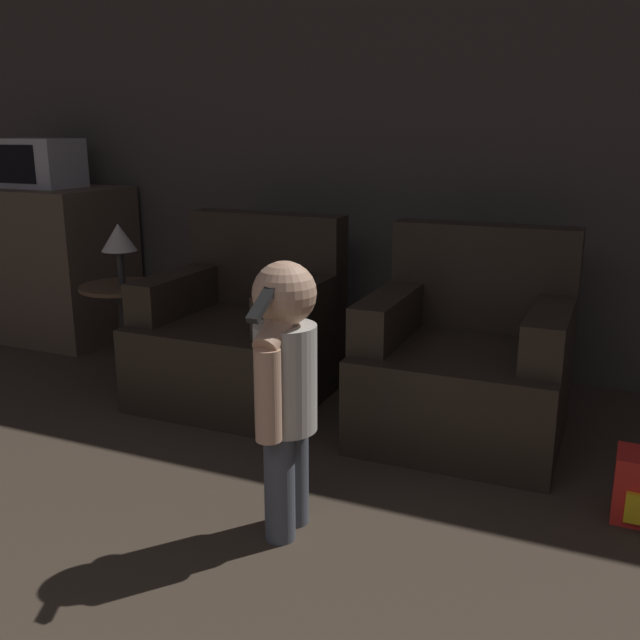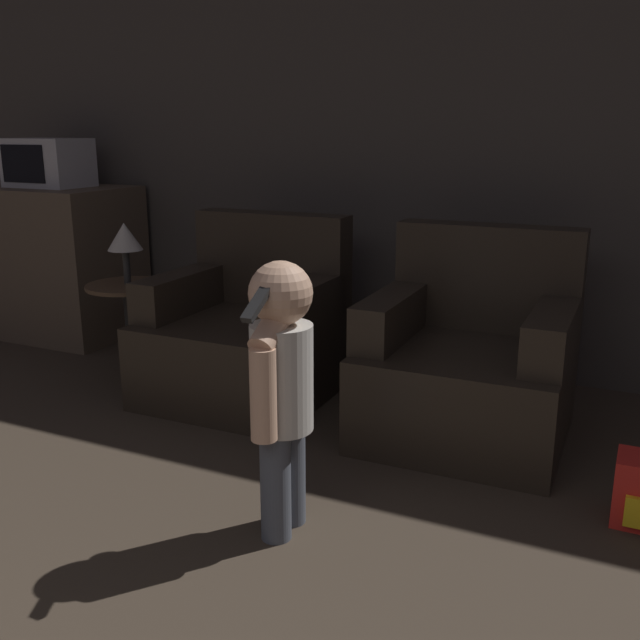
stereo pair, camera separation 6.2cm
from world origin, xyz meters
TOP-DOWN VIEW (x-y plane):
  - wall_back at (0.00, 4.50)m, footprint 8.40×0.05m
  - armchair_left at (-0.78, 3.66)m, footprint 0.84×0.83m
  - armchair_right at (0.34, 3.66)m, footprint 0.84×0.83m
  - person_toddler at (-0.02, 2.59)m, footprint 0.20×0.35m
  - kitchen_counter at (-2.54, 4.10)m, footprint 1.13×0.66m
  - microwave at (-2.45, 4.10)m, footprint 0.48×0.34m
  - side_table at (-1.46, 3.60)m, footprint 0.44×0.44m
  - lamp at (-1.46, 3.60)m, footprint 0.18×0.18m

SIDE VIEW (x-z plane):
  - armchair_left at x=-0.78m, z-range -0.13..0.75m
  - armchair_right at x=0.34m, z-range -0.13..0.75m
  - side_table at x=-1.46m, z-range 0.16..0.68m
  - kitchen_counter at x=-2.54m, z-range 0.00..0.95m
  - person_toddler at x=-0.02m, z-range 0.08..0.99m
  - lamp at x=-1.46m, z-range 0.59..0.91m
  - microwave at x=-2.45m, z-range 0.95..1.24m
  - wall_back at x=0.00m, z-range 0.00..2.60m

